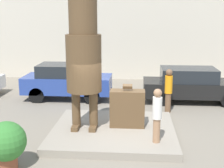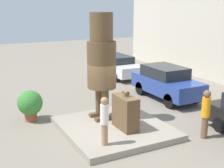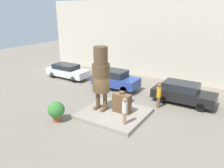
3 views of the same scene
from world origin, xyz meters
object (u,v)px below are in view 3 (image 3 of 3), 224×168
planter_pot (56,110)px  worker_hivis (159,95)px  parked_car_black (183,93)px  tourist (125,110)px  parked_car_white (67,71)px  parked_car_blue (115,79)px  statue_figure (101,74)px  giant_suitcase (122,103)px

planter_pot → worker_hivis: 7.06m
planter_pot → parked_car_black: bearing=49.7°
tourist → parked_car_white: 11.28m
parked_car_white → parked_car_blue: parked_car_blue is taller
statue_figure → parked_car_black: bearing=46.0°
parked_car_blue → parked_car_black: (5.88, -0.02, -0.07)m
tourist → parked_car_black: size_ratio=0.37×
statue_figure → tourist: size_ratio=2.57×
giant_suitcase → parked_car_black: bearing=55.4°
planter_pot → worker_hivis: size_ratio=0.72×
giant_suitcase → planter_pot: (-3.07, -2.84, -0.14)m
giant_suitcase → worker_hivis: (1.62, 2.41, 0.12)m
tourist → worker_hivis: 3.80m
tourist → parked_car_white: (-9.74, 5.67, -0.39)m
tourist → parked_car_white: bearing=149.8°
planter_pot → giant_suitcase: bearing=42.8°
parked_car_black → parked_car_blue: bearing=179.8°
giant_suitcase → planter_pot: bearing=-137.2°
giant_suitcase → planter_pot: size_ratio=1.14×
tourist → worker_hivis: size_ratio=0.91×
parked_car_blue → giant_suitcase: bearing=-53.8°
parked_car_white → planter_pot: bearing=-51.4°
tourist → parked_car_blue: 6.76m
giant_suitcase → worker_hivis: worker_hivis is taller
giant_suitcase → parked_car_white: (-8.82, 4.35, -0.12)m
statue_figure → tourist: (2.34, -1.02, -1.58)m
parked_car_blue → planter_pot: bearing=-90.3°
giant_suitcase → tourist: size_ratio=0.90×
parked_car_black → statue_figure: bearing=-134.0°
tourist → parked_car_black: bearing=70.5°
parked_car_blue → tourist: bearing=-54.1°
parked_car_blue → worker_hivis: bearing=-20.4°
parked_car_black → worker_hivis: 2.11m
parked_car_blue → planter_pot: parked_car_blue is taller
worker_hivis → planter_pot: bearing=-131.8°
statue_figure → parked_car_blue: bearing=110.0°
giant_suitcase → tourist: (0.92, -1.32, 0.27)m
tourist → parked_car_blue: bearing=125.9°
giant_suitcase → worker_hivis: size_ratio=0.81×
tourist → parked_car_black: 5.79m
planter_pot → parked_car_blue: bearing=89.7°
parked_car_blue → parked_car_white: bearing=178.0°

